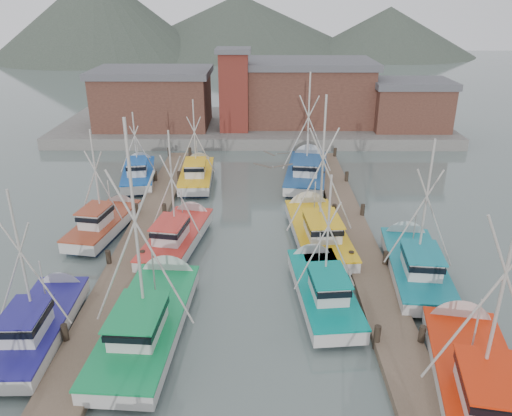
{
  "coord_description": "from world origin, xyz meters",
  "views": [
    {
      "loc": [
        0.71,
        -20.29,
        14.71
      ],
      "look_at": [
        0.51,
        8.04,
        2.6
      ],
      "focal_mm": 35.0,
      "sensor_mm": 36.0,
      "label": 1
    }
  ],
  "objects_px": {
    "lookout_tower": "(234,89)",
    "boat_8": "(179,235)",
    "boat_4": "(151,317)",
    "boat_12": "(197,174)"
  },
  "relations": [
    {
      "from": "boat_4",
      "to": "boat_12",
      "type": "distance_m",
      "value": 20.54
    },
    {
      "from": "boat_8",
      "to": "lookout_tower",
      "type": "bearing_deg",
      "value": 94.01
    },
    {
      "from": "lookout_tower",
      "to": "boat_8",
      "type": "relative_size",
      "value": 0.96
    },
    {
      "from": "boat_4",
      "to": "boat_8",
      "type": "distance_m",
      "value": 8.79
    },
    {
      "from": "lookout_tower",
      "to": "boat_8",
      "type": "height_order",
      "value": "lookout_tower"
    },
    {
      "from": "boat_12",
      "to": "boat_4",
      "type": "bearing_deg",
      "value": -91.8
    },
    {
      "from": "lookout_tower",
      "to": "boat_4",
      "type": "bearing_deg",
      "value": -94.12
    },
    {
      "from": "lookout_tower",
      "to": "boat_12",
      "type": "xyz_separation_m",
      "value": [
        -2.6,
        -13.13,
        -4.87
      ]
    },
    {
      "from": "boat_4",
      "to": "boat_8",
      "type": "xyz_separation_m",
      "value": [
        0.04,
        8.79,
        -0.01
      ]
    },
    {
      "from": "lookout_tower",
      "to": "boat_8",
      "type": "bearing_deg",
      "value": -95.47
    }
  ]
}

